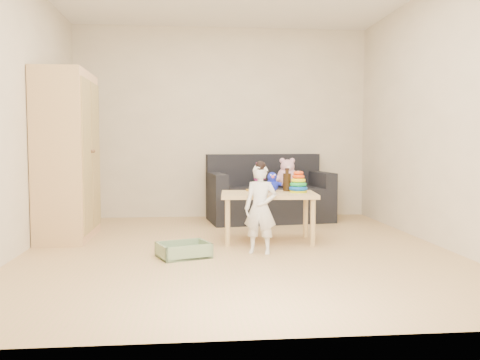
{
  "coord_description": "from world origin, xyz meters",
  "views": [
    {
      "loc": [
        -0.44,
        -4.78,
        1.01
      ],
      "look_at": [
        0.05,
        0.25,
        0.65
      ],
      "focal_mm": 38.0,
      "sensor_mm": 36.0,
      "label": 1
    }
  ],
  "objects": [
    {
      "name": "room",
      "position": [
        0.0,
        0.0,
        1.3
      ],
      "size": [
        4.5,
        4.5,
        4.5
      ],
      "color": "tan",
      "rests_on": "ground"
    },
    {
      "name": "wardrobe",
      "position": [
        -1.74,
        0.75,
        0.88
      ],
      "size": [
        0.49,
        0.98,
        1.77
      ],
      "primitive_type": "cube",
      "color": "#E0A87B",
      "rests_on": "ground"
    },
    {
      "name": "sofa",
      "position": [
        0.59,
        1.76,
        0.22
      ],
      "size": [
        1.65,
        0.98,
        0.44
      ],
      "primitive_type": "cube",
      "rotation": [
        0.0,
        0.0,
        0.13
      ],
      "color": "black",
      "rests_on": "ground"
    },
    {
      "name": "play_table",
      "position": [
        0.36,
        0.37,
        0.25
      ],
      "size": [
        1.01,
        0.68,
        0.51
      ],
      "primitive_type": "cube",
      "rotation": [
        0.0,
        0.0,
        -0.08
      ],
      "color": "#EBCF81",
      "rests_on": "ground"
    },
    {
      "name": "storage_bin",
      "position": [
        -0.51,
        -0.28,
        0.07
      ],
      "size": [
        0.52,
        0.46,
        0.13
      ],
      "primitive_type": null,
      "rotation": [
        0.0,
        0.0,
        0.36
      ],
      "color": "gray",
      "rests_on": "ground"
    },
    {
      "name": "toddler",
      "position": [
        0.2,
        -0.18,
        0.4
      ],
      "size": [
        0.35,
        0.29,
        0.81
      ],
      "primitive_type": "imported",
      "rotation": [
        0.0,
        0.0,
        -0.33
      ],
      "color": "silver",
      "rests_on": "ground"
    },
    {
      "name": "pink_bear",
      "position": [
        0.82,
        1.77,
        0.6
      ],
      "size": [
        0.34,
        0.32,
        0.33
      ],
      "primitive_type": null,
      "rotation": [
        0.0,
        0.0,
        0.3
      ],
      "color": "#F2B2CF",
      "rests_on": "sofa"
    },
    {
      "name": "doll",
      "position": [
        0.44,
        1.7,
        0.61
      ],
      "size": [
        0.2,
        0.17,
        0.33
      ],
      "primitive_type": "imported",
      "rotation": [
        0.0,
        0.0,
        0.38
      ],
      "color": "#B4217A",
      "rests_on": "sofa"
    },
    {
      "name": "ring_stacker",
      "position": [
        0.67,
        0.37,
        0.6
      ],
      "size": [
        0.2,
        0.2,
        0.22
      ],
      "color": "#BEC80A",
      "rests_on": "play_table"
    },
    {
      "name": "brown_bottle",
      "position": [
        0.58,
        0.53,
        0.61
      ],
      "size": [
        0.08,
        0.08,
        0.24
      ],
      "color": "black",
      "rests_on": "play_table"
    },
    {
      "name": "blue_plush",
      "position": [
        0.42,
        0.52,
        0.61
      ],
      "size": [
        0.19,
        0.17,
        0.21
      ],
      "primitive_type": null,
      "rotation": [
        0.0,
        0.0,
        -0.19
      ],
      "color": "#1825DA",
      "rests_on": "play_table"
    },
    {
      "name": "wooden_figure",
      "position": [
        0.24,
        0.35,
        0.56
      ],
      "size": [
        0.05,
        0.04,
        0.11
      ],
      "primitive_type": null,
      "rotation": [
        0.0,
        0.0,
        0.12
      ],
      "color": "brown",
      "rests_on": "play_table"
    },
    {
      "name": "yellow_book",
      "position": [
        0.26,
        0.54,
        0.52
      ],
      "size": [
        0.22,
        0.22,
        0.02
      ],
      "primitive_type": "cube",
      "rotation": [
        0.0,
        0.0,
        0.1
      ],
      "color": "orange",
      "rests_on": "play_table"
    }
  ]
}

